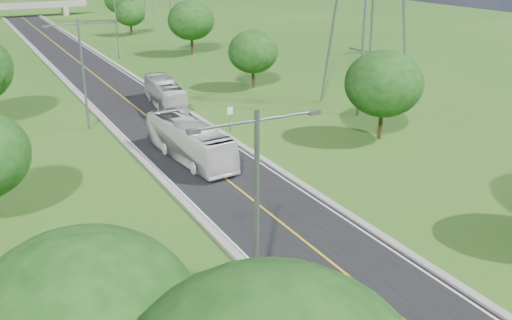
% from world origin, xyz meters
% --- Properties ---
extents(ground, '(260.00, 260.00, 0.00)m').
position_xyz_m(ground, '(0.00, 60.00, 0.00)').
color(ground, '#245417').
rests_on(ground, ground).
extents(road, '(8.00, 150.00, 0.06)m').
position_xyz_m(road, '(0.00, 66.00, 0.03)').
color(road, black).
rests_on(road, ground).
extents(curb_left, '(0.50, 150.00, 0.22)m').
position_xyz_m(curb_left, '(-4.25, 66.00, 0.11)').
color(curb_left, gray).
rests_on(curb_left, ground).
extents(curb_right, '(0.50, 150.00, 0.22)m').
position_xyz_m(curb_right, '(4.25, 66.00, 0.11)').
color(curb_right, gray).
rests_on(curb_right, ground).
extents(speed_limit_sign, '(0.55, 0.09, 2.40)m').
position_xyz_m(speed_limit_sign, '(5.20, 37.98, 1.60)').
color(speed_limit_sign, slate).
rests_on(speed_limit_sign, ground).
extents(overpass, '(30.00, 3.00, 3.20)m').
position_xyz_m(overpass, '(0.00, 140.00, 2.41)').
color(overpass, gray).
rests_on(overpass, ground).
extents(streetlight_near_left, '(5.90, 0.25, 10.00)m').
position_xyz_m(streetlight_near_left, '(-6.00, 12.00, 5.94)').
color(streetlight_near_left, slate).
rests_on(streetlight_near_left, ground).
extents(streetlight_mid_left, '(5.90, 0.25, 10.00)m').
position_xyz_m(streetlight_mid_left, '(-6.00, 45.00, 5.94)').
color(streetlight_mid_left, slate).
rests_on(streetlight_mid_left, ground).
extents(streetlight_far_right, '(5.90, 0.25, 10.00)m').
position_xyz_m(streetlight_far_right, '(6.00, 78.00, 5.94)').
color(streetlight_far_right, slate).
rests_on(streetlight_far_right, ground).
extents(tree_rb, '(6.72, 6.72, 7.82)m').
position_xyz_m(tree_rb, '(16.00, 30.00, 4.95)').
color(tree_rb, black).
rests_on(tree_rb, ground).
extents(tree_rc, '(5.88, 5.88, 6.84)m').
position_xyz_m(tree_rc, '(15.00, 52.00, 4.33)').
color(tree_rc, black).
rests_on(tree_rc, ground).
extents(tree_rd, '(7.14, 7.14, 8.30)m').
position_xyz_m(tree_rd, '(17.00, 76.00, 5.27)').
color(tree_rd, black).
rests_on(tree_rd, ground).
extents(tree_re, '(5.46, 5.46, 6.35)m').
position_xyz_m(tree_re, '(14.50, 100.00, 4.02)').
color(tree_re, black).
rests_on(tree_re, ground).
extents(tree_rf, '(6.30, 6.30, 7.33)m').
position_xyz_m(tree_rf, '(18.00, 120.00, 4.64)').
color(tree_rf, black).
rests_on(tree_rf, ground).
extents(bus_outbound, '(3.63, 10.47, 2.86)m').
position_xyz_m(bus_outbound, '(2.87, 48.87, 1.49)').
color(bus_outbound, silver).
rests_on(bus_outbound, road).
extents(bus_inbound, '(3.54, 11.26, 3.08)m').
position_xyz_m(bus_inbound, '(-0.80, 32.87, 1.60)').
color(bus_inbound, white).
rests_on(bus_inbound, road).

